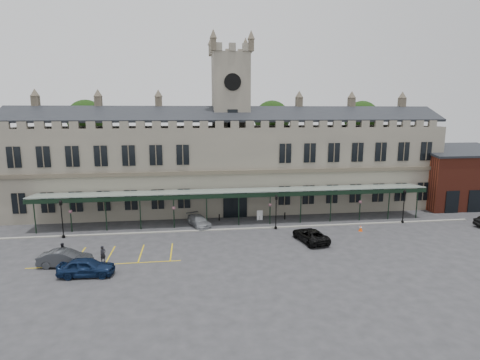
{
  "coord_description": "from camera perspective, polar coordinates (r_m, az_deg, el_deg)",
  "views": [
    {
      "loc": [
        -5.9,
        -37.72,
        13.95
      ],
      "look_at": [
        0.0,
        6.0,
        6.0
      ],
      "focal_mm": 28.0,
      "sensor_mm": 36.0,
      "label": 1
    }
  ],
  "objects": [
    {
      "name": "clock_tower",
      "position": [
        54.04,
        -1.44,
        9.32
      ],
      "size": [
        5.6,
        5.6,
        24.8
      ],
      "color": "#6E695C",
      "rests_on": "ground"
    },
    {
      "name": "kerb",
      "position": [
        45.78,
        0.08,
        -7.45
      ],
      "size": [
        60.0,
        0.4,
        0.12
      ],
      "primitive_type": "cube",
      "color": "gray",
      "rests_on": "ground"
    },
    {
      "name": "bollard_left",
      "position": [
        49.29,
        -3.18,
        -5.72
      ],
      "size": [
        0.15,
        0.15,
        0.86
      ],
      "primitive_type": "cylinder",
      "color": "black",
      "rests_on": "ground"
    },
    {
      "name": "car_van",
      "position": [
        42.14,
        10.67,
        -8.27
      ],
      "size": [
        3.34,
        5.54,
        1.44
      ],
      "primitive_type": "imported",
      "rotation": [
        0.0,
        0.0,
        3.34
      ],
      "color": "black",
      "rests_on": "ground"
    },
    {
      "name": "sign_board",
      "position": [
        49.53,
        3.03,
        -5.4
      ],
      "size": [
        0.76,
        0.11,
        1.3
      ],
      "rotation": [
        0.0,
        0.0,
        -0.07
      ],
      "color": "black",
      "rests_on": "ground"
    },
    {
      "name": "ground",
      "position": [
        40.65,
        1.15,
        -9.86
      ],
      "size": [
        140.0,
        140.0,
        0.0
      ],
      "primitive_type": "plane",
      "color": "#2E2E30"
    },
    {
      "name": "tree_behind_right",
      "position": [
        69.49,
        18.02,
        8.79
      ],
      "size": [
        6.0,
        6.0,
        16.0
      ],
      "color": "#332314",
      "rests_on": "ground"
    },
    {
      "name": "tree_behind_mid",
      "position": [
        64.25,
        4.87,
        9.17
      ],
      "size": [
        6.0,
        6.0,
        16.0
      ],
      "color": "#332314",
      "rests_on": "ground"
    },
    {
      "name": "car_left_b",
      "position": [
        38.61,
        -25.1,
        -10.75
      ],
      "size": [
        4.83,
        2.13,
        1.54
      ],
      "primitive_type": "imported",
      "rotation": [
        0.0,
        0.0,
        1.46
      ],
      "color": "#313337",
      "rests_on": "ground"
    },
    {
      "name": "lamp_post_mid",
      "position": [
        45.38,
        5.52,
        -4.35
      ],
      "size": [
        0.41,
        0.41,
        4.35
      ],
      "color": "black",
      "rests_on": "ground"
    },
    {
      "name": "brick_annex",
      "position": [
        65.25,
        30.14,
        0.19
      ],
      "size": [
        12.4,
        8.36,
        9.23
      ],
      "color": "maroon",
      "rests_on": "ground"
    },
    {
      "name": "canopy",
      "position": [
        47.0,
        -0.24,
        -4.0
      ],
      "size": [
        50.0,
        4.1,
        4.3
      ],
      "color": "#8C9E93",
      "rests_on": "ground"
    },
    {
      "name": "lamp_post_right",
      "position": [
        52.06,
        23.71,
        -3.23
      ],
      "size": [
        0.42,
        0.42,
        4.43
      ],
      "color": "black",
      "rests_on": "ground"
    },
    {
      "name": "tree_behind_left",
      "position": [
        64.76,
        -22.34,
        8.46
      ],
      "size": [
        6.0,
        6.0,
        16.0
      ],
      "color": "#332314",
      "rests_on": "ground"
    },
    {
      "name": "car_left_a",
      "position": [
        35.74,
        -22.36,
        -12.16
      ],
      "size": [
        4.84,
        2.16,
        1.62
      ],
      "primitive_type": "imported",
      "rotation": [
        0.0,
        0.0,
        1.52
      ],
      "color": "#0D1D3C",
      "rests_on": "ground"
    },
    {
      "name": "traffic_cone",
      "position": [
        47.27,
        17.91,
        -7.01
      ],
      "size": [
        0.45,
        0.45,
        0.72
      ],
      "rotation": [
        0.0,
        0.0,
        0.36
      ],
      "color": "#FF4D08",
      "rests_on": "ground"
    },
    {
      "name": "station_building",
      "position": [
        54.47,
        -1.4,
        2.32
      ],
      "size": [
        60.0,
        10.36,
        17.3
      ],
      "color": "#6E695C",
      "rests_on": "ground"
    },
    {
      "name": "parking_markings",
      "position": [
        39.65,
        -19.31,
        -10.99
      ],
      "size": [
        16.0,
        6.0,
        0.01
      ],
      "primitive_type": null,
      "color": "gold",
      "rests_on": "ground"
    },
    {
      "name": "car_taxi",
      "position": [
        47.14,
        -6.32,
        -6.21
      ],
      "size": [
        3.36,
        4.96,
        1.33
      ],
      "primitive_type": "imported",
      "rotation": [
        0.0,
        0.0,
        0.36
      ],
      "color": "#9C9FA4",
      "rests_on": "ground"
    },
    {
      "name": "person_b",
      "position": [
        40.41,
        -25.46,
        -9.77
      ],
      "size": [
        1.01,
        1.01,
        1.65
      ],
      "primitive_type": "imported",
      "rotation": [
        0.0,
        0.0,
        3.93
      ],
      "color": "black",
      "rests_on": "ground"
    },
    {
      "name": "person_a",
      "position": [
        38.2,
        -20.16,
        -10.56
      ],
      "size": [
        0.69,
        0.7,
        1.62
      ],
      "primitive_type": "imported",
      "rotation": [
        0.0,
        0.0,
        0.82
      ],
      "color": "black",
      "rests_on": "ground"
    },
    {
      "name": "lamp_post_left",
      "position": [
        46.5,
        -25.53,
        -4.86
      ],
      "size": [
        0.42,
        0.42,
        4.48
      ],
      "color": "black",
      "rests_on": "ground"
    },
    {
      "name": "bollard_right",
      "position": [
        50.13,
        6.84,
        -5.46
      ],
      "size": [
        0.17,
        0.17,
        0.94
      ],
      "primitive_type": "cylinder",
      "color": "black",
      "rests_on": "ground"
    }
  ]
}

